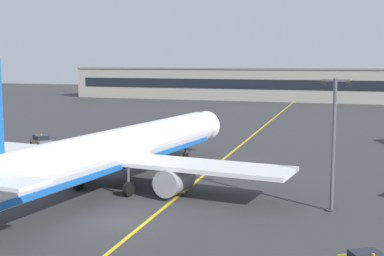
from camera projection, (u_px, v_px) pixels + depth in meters
The scene contains 8 objects.
ground_plane at pixel (120, 222), 37.57m from camera, with size 400.00×400.00×0.00m, color #353538.
taxiway_centreline at pixel (230, 153), 65.63m from camera, with size 0.30×180.00×0.01m, color yellow.
airliner_foreground at pixel (114, 152), 47.00m from camera, with size 32.32×41.52×11.65m.
apron_lamp_post at pixel (333, 142), 39.73m from camera, with size 2.24×0.90×10.17m.
service_car_nearest at pixel (41, 142), 70.39m from camera, with size 4.44×3.97×1.79m.
service_car_second at pixel (92, 141), 70.93m from camera, with size 3.89×4.47×1.79m.
safety_cone_by_nose_gear at pixel (181, 157), 62.09m from camera, with size 0.44×0.44×0.55m.
terminal_building at pixel (297, 85), 152.97m from camera, with size 140.16×12.40×9.57m.
Camera 1 is at (17.02, -32.62, 11.39)m, focal length 49.07 mm.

